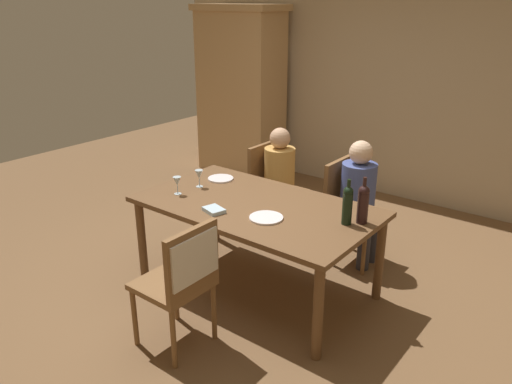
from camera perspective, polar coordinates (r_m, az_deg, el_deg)
The scene contains 16 objects.
ground_plane at distance 4.25m, azimuth -0.00°, elevation -10.66°, with size 10.00×10.00×0.00m, color brown.
rear_room_partition at distance 6.07m, azimuth 16.40°, elevation 11.87°, with size 6.40×0.12×2.70m, color tan.
armoire_cabinet at distance 6.75m, azimuth -1.75°, elevation 11.38°, with size 1.18×0.62×2.18m.
dining_table at distance 3.94m, azimuth -0.00°, elevation -2.38°, with size 1.86×1.05×0.74m.
chair_far_right at distance 4.53m, azimuth 10.41°, elevation -1.31°, with size 0.44×0.44×0.92m.
chair_far_left at distance 4.94m, azimuth 1.83°, elevation 0.95°, with size 0.44×0.44×0.92m.
chair_near at distance 3.29m, azimuth -8.13°, elevation -8.99°, with size 0.46×0.44×0.92m.
person_woman_host at distance 4.44m, azimuth 11.79°, elevation -0.24°, with size 0.35×0.30×1.13m.
person_man_bearded at distance 4.84m, azimuth 2.93°, elevation 1.89°, with size 0.34×0.30×1.11m.
wine_bottle_tall_green at distance 3.61m, azimuth 12.08°, elevation -1.23°, with size 0.08×0.08×0.34m.
wine_bottle_dark_red at distance 3.57m, azimuth 10.37°, elevation -1.36°, with size 0.07×0.07×0.33m.
wine_glass_near_left at distance 4.26m, azimuth -6.50°, elevation 1.94°, with size 0.07×0.07×0.15m.
wine_glass_centre at distance 4.12m, azimuth -8.96°, elevation 1.15°, with size 0.07×0.07×0.15m.
dinner_plate_host at distance 3.65m, azimuth 1.17°, elevation -2.94°, with size 0.25×0.25×0.01m, color white.
dinner_plate_guest_left at distance 4.45m, azimuth -4.04°, elevation 1.53°, with size 0.23×0.23×0.01m, color white.
folded_napkin at distance 3.77m, azimuth -4.81°, elevation -2.06°, with size 0.16×0.12×0.03m, color #ADC6D6.
Camera 1 is at (2.22, -2.85, 2.23)m, focal length 35.17 mm.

